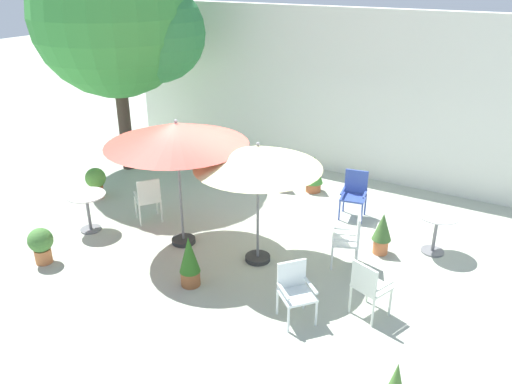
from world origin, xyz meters
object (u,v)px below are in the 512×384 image
Objects in this scene: potted_plant_6 at (41,244)px; potted_plant_2 at (281,172)px; patio_umbrella_1 at (177,134)px; patio_chair_0 at (148,197)px; shade_tree at (116,14)px; patio_chair_4 at (369,285)px; cafe_table_0 at (87,205)px; potted_plant_0 at (314,173)px; patio_umbrella_0 at (258,158)px; patio_chair_2 at (355,192)px; potted_plant_5 at (217,158)px; patio_chair_1 at (295,288)px; potted_plant_4 at (183,143)px; cafe_table_1 at (436,226)px; potted_plant_1 at (96,181)px; patio_chair_3 at (351,237)px; potted_plant_7 at (189,261)px; potted_plant_8 at (382,232)px.

potted_plant_2 is at bearing 67.07° from potted_plant_6.
patio_umbrella_1 is 2.62× the size of patio_chair_0.
shade_tree reaches higher than patio_chair_4.
cafe_table_0 is 0.84× the size of patio_chair_4.
potted_plant_0 is at bearing 72.06° from patio_umbrella_1.
patio_chair_4 is (2.15, -0.53, -1.37)m from patio_umbrella_0.
patio_chair_2 is at bearing 37.48° from cafe_table_0.
patio_chair_1 is at bearing -44.35° from potted_plant_5.
cafe_table_0 is 3.74m from potted_plant_5.
patio_chair_0 is 1.03× the size of potted_plant_4.
cafe_table_1 reaches higher than potted_plant_1.
potted_plant_6 is (-1.66, -1.79, -1.73)m from patio_umbrella_1.
cafe_table_1 is (5.94, 2.55, -0.00)m from cafe_table_0.
patio_chair_3 is at bearing -24.81° from potted_plant_4.
potted_plant_6 is (-0.56, -2.11, -0.18)m from patio_chair_0.
cafe_table_1 is at bearing 45.88° from patio_chair_3.
potted_plant_4 reaches higher than potted_plant_0.
patio_chair_0 reaches higher than potted_plant_0.
patio_umbrella_0 is at bearing -108.01° from patio_chair_2.
patio_chair_3 reaches higher than potted_plant_1.
patio_chair_4 is (7.17, -2.75, -3.18)m from shade_tree.
patio_chair_3 is at bearing -54.13° from potted_plant_0.
patio_chair_1 is 1.75m from patio_chair_3.
potted_plant_1 is 2.71m from potted_plant_6.
potted_plant_5 is (-2.93, 3.00, -1.51)m from patio_umbrella_0.
patio_umbrella_0 reaches higher than patio_chair_2.
patio_umbrella_1 is at bearing -130.98° from patio_chair_2.
patio_chair_1 is at bearing -27.73° from shade_tree.
shade_tree is 8.31m from patio_chair_4.
patio_chair_0 is 0.99× the size of patio_chair_2.
cafe_table_0 is 4.90m from potted_plant_0.
potted_plant_1 is (-4.40, 0.46, -1.51)m from patio_umbrella_0.
patio_umbrella_1 is 3.58× the size of potted_plant_1.
patio_chair_0 reaches higher than potted_plant_5.
shade_tree is 6.51m from potted_plant_7.
cafe_table_0 is at bearing -168.13° from patio_umbrella_0.
patio_chair_4 is 1.39× the size of potted_plant_6.
patio_chair_3 is at bearing 15.81° from patio_umbrella_1.
patio_umbrella_0 is 2.50× the size of patio_chair_1.
patio_chair_2 reaches higher than potted_plant_7.
potted_plant_6 is 0.83× the size of potted_plant_8.
patio_chair_1 is at bearing -4.59° from cafe_table_0.
potted_plant_4 reaches higher than potted_plant_7.
cafe_table_1 is 5.62m from potted_plant_5.
patio_umbrella_0 reaches higher than patio_chair_0.
potted_plant_4 is at bearing 173.80° from potted_plant_2.
potted_plant_5 is at bearing 83.24° from cafe_table_0.
potted_plant_8 is at bearing 33.65° from potted_plant_6.
patio_chair_0 is 2.46m from potted_plant_7.
potted_plant_6 is (-2.06, -4.87, -0.07)m from potted_plant_2.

